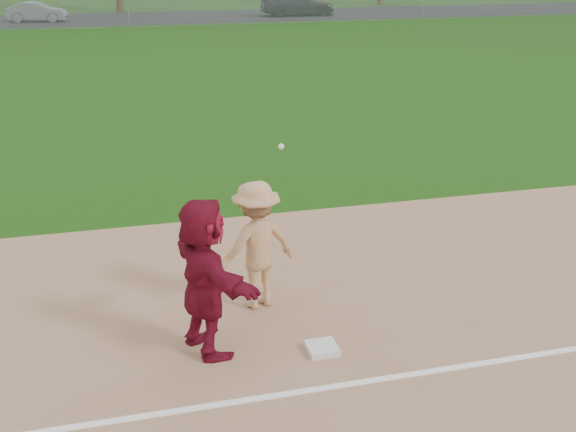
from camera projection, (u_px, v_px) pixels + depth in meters
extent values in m
plane|color=#1A450D|center=(319.00, 352.00, 9.11)|extent=(160.00, 160.00, 0.00)
cube|color=white|center=(339.00, 386.00, 8.38)|extent=(60.00, 0.10, 0.01)
cube|color=black|center=(124.00, 18.00, 50.70)|extent=(120.00, 10.00, 0.01)
cube|color=silver|center=(322.00, 348.00, 9.09)|extent=(0.38, 0.38, 0.09)
imported|color=maroon|center=(205.00, 277.00, 8.79)|extent=(1.12, 1.98, 2.03)
imported|color=slate|center=(37.00, 12.00, 48.20)|extent=(4.05, 1.95, 1.28)
imported|color=black|center=(297.00, 4.00, 52.40)|extent=(5.45, 2.27, 1.57)
imported|color=#A5A5A7|center=(256.00, 245.00, 9.97)|extent=(1.33, 0.99, 1.83)
sphere|color=white|center=(281.00, 147.00, 8.94)|extent=(0.07, 0.07, 0.07)
plane|color=#999EA0|center=(128.00, 11.00, 44.93)|extent=(110.00, 0.00, 110.00)
cylinder|color=gray|center=(128.00, 11.00, 44.93)|extent=(0.08, 0.08, 2.00)
cylinder|color=gray|center=(423.00, 4.00, 49.77)|extent=(0.08, 0.08, 2.00)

